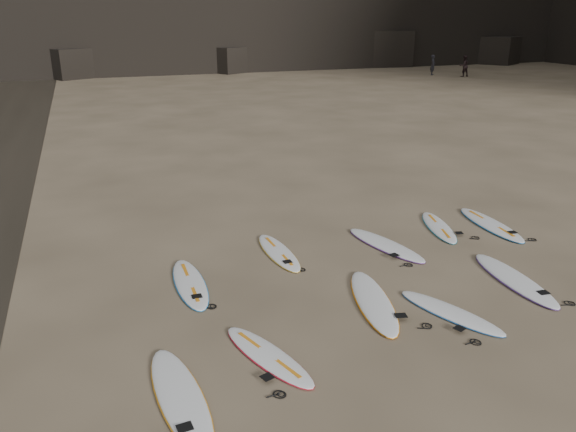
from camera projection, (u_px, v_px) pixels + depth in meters
name	position (u px, v px, depth m)	size (l,w,h in m)	color
ground	(394.00, 309.00, 10.82)	(240.00, 240.00, 0.00)	#897559
surfboard_0	(180.00, 396.00, 8.29)	(0.64, 2.65, 0.10)	white
surfboard_1	(268.00, 355.00, 9.28)	(0.54, 2.25, 0.08)	white
surfboard_2	(373.00, 301.00, 11.01)	(0.65, 2.69, 0.10)	white
surfboard_3	(451.00, 312.00, 10.62)	(0.54, 2.26, 0.08)	white
surfboard_4	(514.00, 279.00, 11.92)	(0.65, 2.71, 0.10)	white
surfboard_5	(190.00, 283.00, 11.75)	(0.59, 2.47, 0.09)	white
surfboard_6	(279.00, 252.00, 13.28)	(0.56, 2.35, 0.08)	white
surfboard_7	(386.00, 244.00, 13.69)	(0.62, 2.57, 0.09)	white
surfboard_8	(439.00, 227.00, 14.83)	(0.56, 2.32, 0.08)	white
surfboard_9	(491.00, 224.00, 15.00)	(0.65, 2.71, 0.10)	white
person_a	(433.00, 65.00, 50.50)	(0.65, 0.43, 1.78)	black
person_b	(464.00, 66.00, 49.29)	(0.89, 0.70, 1.84)	black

